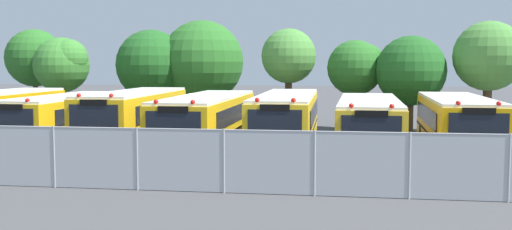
{
  "coord_description": "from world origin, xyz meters",
  "views": [
    {
      "loc": [
        6.08,
        -26.23,
        3.87
      ],
      "look_at": [
        2.11,
        0.0,
        1.6
      ],
      "focal_mm": 42.02,
      "sensor_mm": 36.0,
      "label": 1
    }
  ],
  "objects_px": {
    "tree_6": "(412,69)",
    "school_bus_2": "(135,116)",
    "school_bus_6": "(457,123)",
    "tree_1": "(63,64)",
    "tree_3": "(199,61)",
    "tree_4": "(290,56)",
    "school_bus_3": "(208,120)",
    "school_bus_5": "(369,123)",
    "tree_5": "(357,67)",
    "traffic_cone": "(507,189)",
    "school_bus_1": "(65,118)",
    "tree_7": "(489,57)",
    "tree_0": "(34,58)",
    "tree_2": "(151,65)",
    "school_bus_4": "(287,119)"
  },
  "relations": [
    {
      "from": "tree_1",
      "to": "school_bus_5",
      "type": "bearing_deg",
      "value": -24.57
    },
    {
      "from": "school_bus_5",
      "to": "tree_0",
      "type": "relative_size",
      "value": 1.75
    },
    {
      "from": "school_bus_3",
      "to": "tree_3",
      "type": "height_order",
      "value": "tree_3"
    },
    {
      "from": "school_bus_3",
      "to": "tree_2",
      "type": "bearing_deg",
      "value": -58.97
    },
    {
      "from": "school_bus_3",
      "to": "school_bus_6",
      "type": "bearing_deg",
      "value": -177.59
    },
    {
      "from": "school_bus_3",
      "to": "school_bus_6",
      "type": "xyz_separation_m",
      "value": [
        10.8,
        0.46,
        -0.0
      ]
    },
    {
      "from": "tree_4",
      "to": "tree_6",
      "type": "relative_size",
      "value": 1.09
    },
    {
      "from": "school_bus_1",
      "to": "tree_2",
      "type": "distance_m",
      "value": 9.62
    },
    {
      "from": "school_bus_6",
      "to": "tree_1",
      "type": "distance_m",
      "value": 23.16
    },
    {
      "from": "tree_6",
      "to": "school_bus_2",
      "type": "bearing_deg",
      "value": -149.58
    },
    {
      "from": "tree_3",
      "to": "traffic_cone",
      "type": "bearing_deg",
      "value": -53.4
    },
    {
      "from": "school_bus_4",
      "to": "school_bus_5",
      "type": "distance_m",
      "value": 3.6
    },
    {
      "from": "school_bus_1",
      "to": "tree_4",
      "type": "relative_size",
      "value": 1.57
    },
    {
      "from": "tree_4",
      "to": "tree_1",
      "type": "bearing_deg",
      "value": -176.14
    },
    {
      "from": "school_bus_6",
      "to": "tree_5",
      "type": "relative_size",
      "value": 1.94
    },
    {
      "from": "school_bus_4",
      "to": "school_bus_6",
      "type": "height_order",
      "value": "school_bus_4"
    },
    {
      "from": "tree_0",
      "to": "tree_3",
      "type": "xyz_separation_m",
      "value": [
        10.57,
        0.9,
        -0.22
      ]
    },
    {
      "from": "tree_0",
      "to": "tree_5",
      "type": "xyz_separation_m",
      "value": [
        20.24,
        -0.28,
        -0.57
      ]
    },
    {
      "from": "tree_0",
      "to": "school_bus_6",
      "type": "bearing_deg",
      "value": -20.5
    },
    {
      "from": "tree_3",
      "to": "tree_4",
      "type": "height_order",
      "value": "tree_3"
    },
    {
      "from": "tree_6",
      "to": "tree_4",
      "type": "bearing_deg",
      "value": 172.6
    },
    {
      "from": "school_bus_6",
      "to": "tree_0",
      "type": "xyz_separation_m",
      "value": [
        -24.33,
        9.1,
        2.9
      ]
    },
    {
      "from": "school_bus_6",
      "to": "tree_0",
      "type": "bearing_deg",
      "value": -18.84
    },
    {
      "from": "school_bus_4",
      "to": "traffic_cone",
      "type": "relative_size",
      "value": 21.59
    },
    {
      "from": "school_bus_6",
      "to": "tree_4",
      "type": "height_order",
      "value": "tree_4"
    },
    {
      "from": "school_bus_6",
      "to": "tree_5",
      "type": "height_order",
      "value": "tree_5"
    },
    {
      "from": "school_bus_2",
      "to": "tree_6",
      "type": "xyz_separation_m",
      "value": [
        13.29,
        7.8,
        2.13
      ]
    },
    {
      "from": "school_bus_5",
      "to": "tree_2",
      "type": "xyz_separation_m",
      "value": [
        -12.91,
        9.64,
        2.46
      ]
    },
    {
      "from": "tree_5",
      "to": "tree_7",
      "type": "height_order",
      "value": "tree_7"
    },
    {
      "from": "school_bus_5",
      "to": "tree_3",
      "type": "height_order",
      "value": "tree_3"
    },
    {
      "from": "school_bus_1",
      "to": "tree_1",
      "type": "relative_size",
      "value": 1.71
    },
    {
      "from": "school_bus_5",
      "to": "tree_3",
      "type": "bearing_deg",
      "value": -44.91
    },
    {
      "from": "school_bus_3",
      "to": "tree_3",
      "type": "xyz_separation_m",
      "value": [
        -2.96,
        10.46,
        2.67
      ]
    },
    {
      "from": "tree_0",
      "to": "school_bus_5",
      "type": "bearing_deg",
      "value": -24.83
    },
    {
      "from": "school_bus_4",
      "to": "tree_4",
      "type": "relative_size",
      "value": 1.86
    },
    {
      "from": "school_bus_5",
      "to": "tree_5",
      "type": "bearing_deg",
      "value": -86.47
    },
    {
      "from": "traffic_cone",
      "to": "tree_3",
      "type": "bearing_deg",
      "value": 126.6
    },
    {
      "from": "school_bus_3",
      "to": "tree_6",
      "type": "height_order",
      "value": "tree_6"
    },
    {
      "from": "school_bus_3",
      "to": "tree_2",
      "type": "relative_size",
      "value": 1.84
    },
    {
      "from": "tree_0",
      "to": "tree_3",
      "type": "relative_size",
      "value": 0.92
    },
    {
      "from": "tree_0",
      "to": "traffic_cone",
      "type": "xyz_separation_m",
      "value": [
        24.28,
        -17.55,
        -4.01
      ]
    },
    {
      "from": "tree_0",
      "to": "school_bus_2",
      "type": "bearing_deg",
      "value": -42.37
    },
    {
      "from": "traffic_cone",
      "to": "school_bus_5",
      "type": "bearing_deg",
      "value": 114.55
    },
    {
      "from": "tree_3",
      "to": "tree_7",
      "type": "xyz_separation_m",
      "value": [
        16.66,
        -2.5,
        0.19
      ]
    },
    {
      "from": "school_bus_2",
      "to": "tree_1",
      "type": "xyz_separation_m",
      "value": [
        -7.32,
        7.77,
        2.44
      ]
    },
    {
      "from": "traffic_cone",
      "to": "tree_4",
      "type": "bearing_deg",
      "value": 114.74
    },
    {
      "from": "tree_0",
      "to": "traffic_cone",
      "type": "relative_size",
      "value": 11.81
    },
    {
      "from": "school_bus_1",
      "to": "tree_2",
      "type": "relative_size",
      "value": 1.57
    },
    {
      "from": "tree_1",
      "to": "school_bus_2",
      "type": "bearing_deg",
      "value": -46.7
    },
    {
      "from": "school_bus_3",
      "to": "school_bus_5",
      "type": "xyz_separation_m",
      "value": [
        7.09,
        0.02,
        -0.04
      ]
    }
  ]
}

